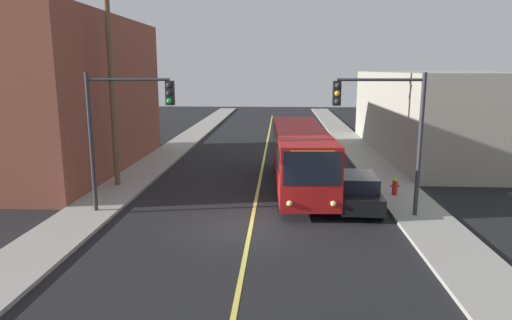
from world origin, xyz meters
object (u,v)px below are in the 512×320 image
object	(u,v)px
traffic_signal_right_corner	(384,118)
fire_hydrant	(395,186)
utility_pole_near	(110,62)
city_bus	(300,154)
traffic_signal_left_corner	(125,117)
parked_car_black	(357,191)

from	to	relation	value
traffic_signal_right_corner	fire_hydrant	world-z (taller)	traffic_signal_right_corner
utility_pole_near	fire_hydrant	xyz separation A→B (m)	(14.45, -1.23, -6.05)
city_bus	traffic_signal_left_corner	world-z (taller)	traffic_signal_left_corner
city_bus	traffic_signal_right_corner	xyz separation A→B (m)	(3.21, -4.92, 2.49)
traffic_signal_right_corner	utility_pole_near	bearing A→B (deg)	161.28
traffic_signal_left_corner	traffic_signal_right_corner	world-z (taller)	same
city_bus	utility_pole_near	xyz separation A→B (m)	(-9.81, -0.51, 4.82)
city_bus	fire_hydrant	bearing A→B (deg)	-20.55
utility_pole_near	traffic_signal_left_corner	bearing A→B (deg)	-64.22
parked_car_black	city_bus	bearing A→B (deg)	123.44
utility_pole_near	parked_car_black	bearing A→B (deg)	-14.70
city_bus	fire_hydrant	world-z (taller)	city_bus
parked_car_black	traffic_signal_left_corner	world-z (taller)	traffic_signal_left_corner
utility_pole_near	traffic_signal_left_corner	xyz separation A→B (m)	(2.19, -4.54, -2.33)
utility_pole_near	traffic_signal_left_corner	world-z (taller)	utility_pole_near
traffic_signal_left_corner	traffic_signal_right_corner	distance (m)	10.82
city_bus	fire_hydrant	distance (m)	5.12
traffic_signal_left_corner	fire_hydrant	xyz separation A→B (m)	(12.26, 3.31, -3.72)
utility_pole_near	traffic_signal_right_corner	bearing A→B (deg)	-18.72
utility_pole_near	traffic_signal_right_corner	xyz separation A→B (m)	(13.02, -4.41, -2.33)
parked_car_black	traffic_signal_left_corner	bearing A→B (deg)	-172.52
traffic_signal_left_corner	traffic_signal_right_corner	bearing A→B (deg)	0.70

